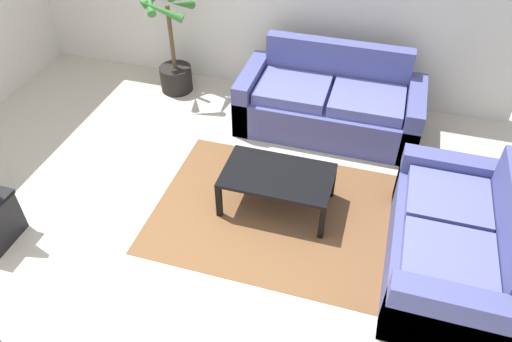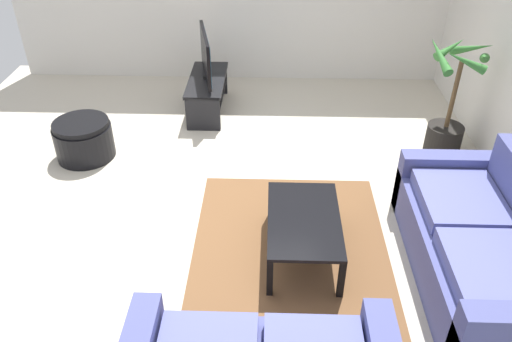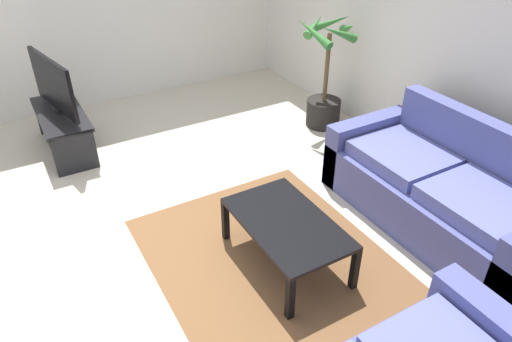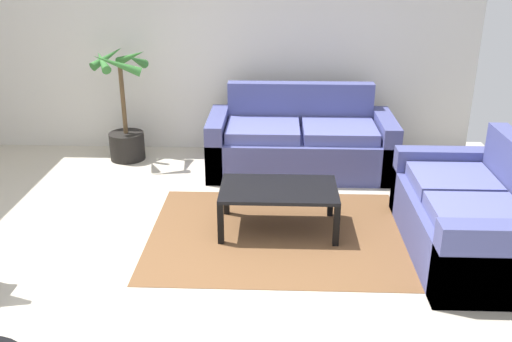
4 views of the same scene
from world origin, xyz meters
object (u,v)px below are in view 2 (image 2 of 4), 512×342
tv (206,55)px  coffee_table (304,222)px  ottoman (84,139)px  potted_palm (449,114)px  tv_stand (207,89)px  couch_main (481,249)px

tv → coffee_table: size_ratio=0.96×
coffee_table → ottoman: bearing=-122.5°
potted_palm → ottoman: 4.02m
potted_palm → ottoman: bearing=-86.5°
coffee_table → ottoman: ottoman is taller
tv → coffee_table: tv is taller
tv_stand → coffee_table: 2.88m
potted_palm → ottoman: size_ratio=2.04×
tv → coffee_table: 2.91m
tv → coffee_table: (2.66, 1.10, -0.41)m
tv → ottoman: tv is taller
couch_main → ottoman: size_ratio=3.12×
coffee_table → potted_palm: bearing=136.5°
coffee_table → ottoman: (-1.50, -2.35, -0.13)m
ottoman → couch_main: bearing=65.1°
tv_stand → tv: size_ratio=1.14×
potted_palm → tv: bearing=-108.3°
coffee_table → potted_palm: (-1.75, 1.65, 0.12)m
ottoman → tv_stand: bearing=132.9°
couch_main → tv: bearing=-139.2°
couch_main → ottoman: couch_main is taller
tv_stand → coffee_table: bearing=22.6°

